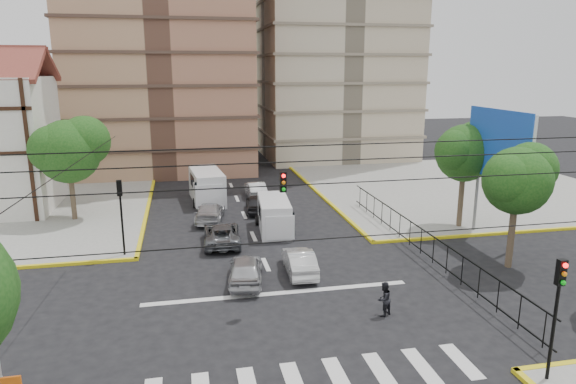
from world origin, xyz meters
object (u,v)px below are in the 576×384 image
object	(u,v)px
traffic_light_nw	(121,205)
van_left_lane	(207,187)
traffic_light_se	(557,300)
car_silver_front_left	(246,269)
van_right_lane	(275,217)
car_white_front_right	(299,261)
pedestrian_crosswalk	(384,299)

from	to	relation	value
traffic_light_nw	van_left_lane	world-z (taller)	traffic_light_nw
traffic_light_se	van_left_lane	bearing A→B (deg)	110.76
car_silver_front_left	traffic_light_se	bearing A→B (deg)	139.41
traffic_light_se	car_silver_front_left	xyz separation A→B (m)	(-9.18, 10.62, -2.40)
traffic_light_nw	van_left_lane	xyz separation A→B (m)	(5.33, 11.48, -1.86)
van_right_lane	van_left_lane	xyz separation A→B (m)	(-3.98, 8.69, 0.19)
van_right_lane	car_white_front_right	xyz separation A→B (m)	(0.04, -7.14, -0.40)
van_right_lane	traffic_light_nw	bearing A→B (deg)	-158.21
van_left_lane	pedestrian_crosswalk	size ratio (longest dim) A/B	3.78
traffic_light_se	van_right_lane	world-z (taller)	traffic_light_se
traffic_light_nw	car_silver_front_left	size ratio (longest dim) A/B	1.06
van_left_lane	traffic_light_se	bearing A→B (deg)	-74.71
van_left_lane	car_silver_front_left	distance (m)	16.51
car_white_front_right	pedestrian_crosswalk	xyz separation A→B (m)	(2.56, -5.42, 0.12)
traffic_light_se	car_silver_front_left	distance (m)	14.25
car_silver_front_left	traffic_light_nw	bearing A→B (deg)	-29.23
traffic_light_se	car_white_front_right	distance (m)	13.10
van_right_lane	van_left_lane	distance (m)	9.56
traffic_light_nw	van_left_lane	bearing A→B (deg)	65.09
traffic_light_se	traffic_light_nw	size ratio (longest dim) A/B	1.00
van_left_lane	car_white_front_right	xyz separation A→B (m)	(4.02, -15.83, -0.59)
traffic_light_nw	van_right_lane	world-z (taller)	traffic_light_nw
traffic_light_se	traffic_light_nw	bearing A→B (deg)	135.00
pedestrian_crosswalk	car_silver_front_left	bearing A→B (deg)	-71.51
car_silver_front_left	van_left_lane	bearing A→B (deg)	-77.68
traffic_light_nw	pedestrian_crosswalk	world-z (taller)	traffic_light_nw
van_left_lane	car_silver_front_left	bearing A→B (deg)	-91.71
car_white_front_right	pedestrian_crosswalk	size ratio (longest dim) A/B	2.58
car_silver_front_left	car_white_front_right	bearing A→B (deg)	-159.30
traffic_light_nw	car_white_front_right	size ratio (longest dim) A/B	1.09
van_right_lane	car_silver_front_left	distance (m)	8.30
car_silver_front_left	van_right_lane	bearing A→B (deg)	-101.90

